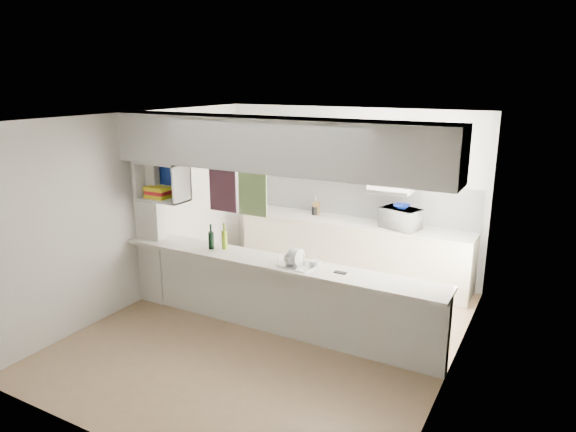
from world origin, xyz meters
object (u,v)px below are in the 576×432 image
Objects in this scene: dish_rack at (298,259)px; wine_bottles at (218,239)px; bowl at (402,207)px; microwave at (401,218)px.

dish_rack is 1.30× the size of wine_bottles.
bowl reaches higher than dish_rack.
microwave is 0.18m from bowl.
wine_bottles is (-1.76, -2.01, -0.02)m from microwave.
bowl is at bearing 48.51° from wine_bottles.
dish_rack is (-0.59, -2.06, -0.24)m from bowl.
dish_rack is at bearing -106.00° from bowl.
microwave is 2.67m from wine_bottles.
bowl is (0.01, -0.01, 0.18)m from microwave.
dish_rack is at bearing 91.85° from microwave.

